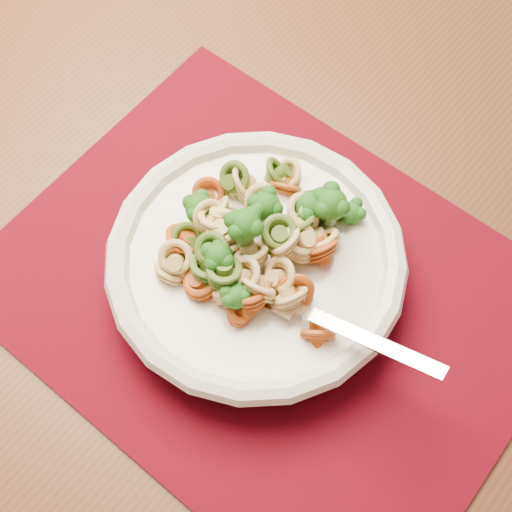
% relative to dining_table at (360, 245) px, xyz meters
% --- Properties ---
extents(dining_table, '(1.49, 1.18, 0.76)m').
position_rel_dining_table_xyz_m(dining_table, '(0.00, 0.00, 0.00)').
color(dining_table, '#512B17').
rests_on(dining_table, ground).
extents(placemat, '(0.51, 0.44, 0.00)m').
position_rel_dining_table_xyz_m(placemat, '(-0.05, -0.14, 0.11)').
color(placemat, '#580311').
rests_on(placemat, dining_table).
extents(pasta_bowl, '(0.25, 0.25, 0.05)m').
position_rel_dining_table_xyz_m(pasta_bowl, '(-0.06, -0.13, 0.14)').
color(pasta_bowl, silver).
rests_on(pasta_bowl, placemat).
extents(pasta_broccoli_heap, '(0.21, 0.21, 0.06)m').
position_rel_dining_table_xyz_m(pasta_broccoli_heap, '(-0.06, -0.13, 0.16)').
color(pasta_broccoli_heap, '#EFC776').
rests_on(pasta_broccoli_heap, pasta_bowl).
extents(fork, '(0.18, 0.06, 0.08)m').
position_rel_dining_table_xyz_m(fork, '(-0.03, -0.16, 0.16)').
color(fork, silver).
rests_on(fork, pasta_bowl).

